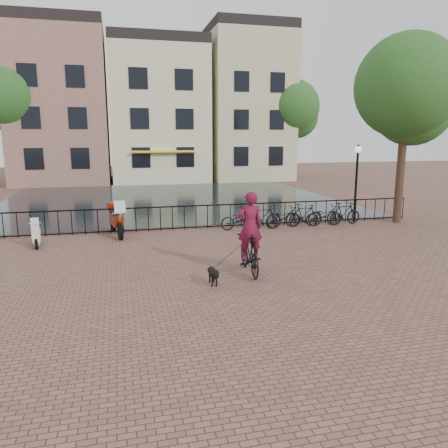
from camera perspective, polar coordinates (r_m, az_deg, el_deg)
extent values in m
plane|color=brown|center=(11.09, 3.72, -9.11)|extent=(100.00, 100.00, 0.00)
plane|color=black|center=(27.65, -7.05, 3.28)|extent=(20.00, 20.00, 0.00)
cube|color=black|center=(18.40, -3.70, 2.39)|extent=(20.00, 0.05, 0.05)
cube|color=black|center=(18.56, -3.66, -0.41)|extent=(20.00, 0.05, 0.05)
cube|color=#87594E|center=(40.19, -20.52, 13.76)|extent=(7.50, 9.00, 12.00)
cube|color=black|center=(41.02, -21.20, 22.70)|extent=(7.50, 9.00, 0.80)
cube|color=beige|center=(40.09, -8.73, 13.63)|extent=(8.00, 9.00, 11.00)
cube|color=black|center=(40.76, -9.00, 21.94)|extent=(8.00, 9.00, 0.80)
cube|color=yellow|center=(35.41, -7.89, 9.26)|extent=(5.00, 0.60, 0.15)
cube|color=#C1B98F|center=(41.63, 2.65, 14.69)|extent=(7.00, 9.00, 12.50)
cube|color=black|center=(42.53, 2.74, 23.67)|extent=(7.00, 9.00, 0.80)
cylinder|color=black|center=(37.73, -26.08, 9.19)|extent=(0.36, 0.36, 6.30)
sphere|color=#1A4F1E|center=(37.83, -26.57, 14.62)|extent=(5.04, 5.04, 5.04)
cylinder|color=black|center=(21.20, 22.15, 7.67)|extent=(0.36, 0.36, 5.60)
sphere|color=#1A4F1E|center=(21.27, 22.82, 16.29)|extent=(4.48, 4.48, 4.48)
cylinder|color=black|center=(39.89, 8.74, 10.01)|extent=(0.36, 0.36, 5.95)
sphere|color=#1A4F1E|center=(39.96, 8.89, 14.89)|extent=(4.76, 4.76, 4.76)
cylinder|color=black|center=(20.45, 16.83, 4.54)|extent=(0.10, 0.10, 3.20)
sphere|color=beige|center=(20.33, 17.11, 9.30)|extent=(0.30, 0.30, 0.30)
imported|color=black|center=(12.51, 3.35, -3.77)|extent=(0.65, 2.04, 1.21)
imported|color=maroon|center=(12.29, 3.40, 0.58)|extent=(0.89, 0.61, 2.38)
imported|color=black|center=(18.31, 2.21, 0.62)|extent=(1.74, 0.66, 0.90)
imported|color=black|center=(18.58, 5.03, 0.90)|extent=(1.69, 0.59, 1.00)
imported|color=black|center=(18.92, 7.75, 0.87)|extent=(1.79, 0.87, 0.90)
imported|color=black|center=(19.27, 10.39, 1.13)|extent=(1.69, 0.58, 1.00)
imported|color=black|center=(19.68, 12.91, 1.10)|extent=(1.72, 0.60, 0.90)
imported|color=black|center=(20.11, 15.34, 1.34)|extent=(1.69, 0.57, 1.00)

